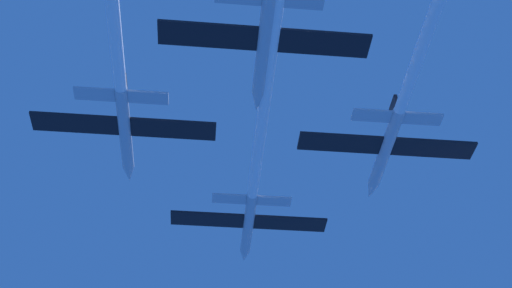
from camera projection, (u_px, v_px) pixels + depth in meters
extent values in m
cylinder|color=#B2BAC6|center=(248.00, 224.00, 84.21)|extent=(1.41, 12.83, 1.41)
cone|color=#B2BAC6|center=(244.00, 256.00, 89.94)|extent=(1.38, 2.82, 1.38)
ellipsoid|color=black|center=(247.00, 232.00, 86.68)|extent=(0.99, 2.57, 0.71)
cube|color=black|center=(207.00, 219.00, 83.39)|extent=(9.75, 2.82, 0.31)
cube|color=black|center=(290.00, 223.00, 84.10)|extent=(9.75, 2.82, 0.31)
cube|color=black|center=(252.00, 190.00, 81.63)|extent=(0.37, 2.31, 2.05)
cube|color=#B2BAC6|center=(229.00, 199.00, 80.09)|extent=(4.39, 1.69, 0.31)
cube|color=#B2BAC6|center=(274.00, 201.00, 80.45)|extent=(4.39, 1.69, 0.31)
cylinder|color=white|center=(270.00, 63.00, 63.55)|extent=(1.27, 43.64, 1.27)
cylinder|color=#B2BAC6|center=(125.00, 130.00, 71.66)|extent=(1.41, 12.83, 1.41)
cone|color=#B2BAC6|center=(129.00, 174.00, 77.38)|extent=(1.38, 2.82, 1.38)
ellipsoid|color=black|center=(127.00, 143.00, 74.13)|extent=(0.99, 2.57, 0.71)
cube|color=black|center=(75.00, 123.00, 70.83)|extent=(9.75, 2.82, 0.31)
cube|color=black|center=(173.00, 129.00, 71.54)|extent=(9.75, 2.82, 0.31)
cube|color=black|center=(124.00, 87.00, 69.08)|extent=(0.37, 2.31, 2.05)
cube|color=#B2BAC6|center=(95.00, 94.00, 67.53)|extent=(4.39, 1.69, 0.31)
cube|color=#B2BAC6|center=(148.00, 97.00, 67.90)|extent=(4.39, 1.69, 0.31)
cylinder|color=#B2BAC6|center=(386.00, 149.00, 73.49)|extent=(1.41, 12.83, 1.41)
cone|color=#B2BAC6|center=(371.00, 191.00, 79.22)|extent=(1.38, 2.82, 1.38)
ellipsoid|color=black|center=(379.00, 161.00, 75.96)|extent=(0.99, 2.57, 0.71)
cube|color=black|center=(340.00, 143.00, 72.67)|extent=(9.75, 2.82, 0.31)
cube|color=black|center=(433.00, 148.00, 73.38)|extent=(9.75, 2.82, 0.31)
cube|color=black|center=(394.00, 108.00, 70.91)|extent=(0.37, 2.31, 2.05)
cube|color=#B2BAC6|center=(372.00, 115.00, 69.36)|extent=(4.39, 1.69, 0.31)
cube|color=#B2BAC6|center=(423.00, 119.00, 69.73)|extent=(4.39, 1.69, 0.31)
cylinder|color=#B2BAC6|center=(264.00, 44.00, 61.60)|extent=(1.41, 12.83, 1.41)
cone|color=#B2BAC6|center=(257.00, 102.00, 67.33)|extent=(1.38, 2.82, 1.38)
ellipsoid|color=black|center=(261.00, 62.00, 64.07)|extent=(0.99, 2.57, 0.71)
cube|color=black|center=(208.00, 35.00, 60.78)|extent=(9.75, 2.82, 0.31)
cube|color=black|center=(321.00, 43.00, 61.48)|extent=(9.75, 2.82, 0.31)
cube|color=#B2BAC6|center=(301.00, 0.00, 57.84)|extent=(4.39, 1.69, 0.31)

